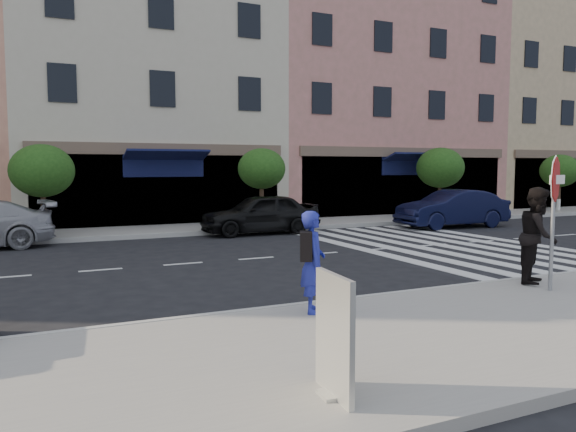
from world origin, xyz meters
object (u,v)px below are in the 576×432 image
object	(u,v)px
poster_board	(335,337)
car_far_right	(452,209)
walker	(538,235)
car_far_mid	(260,214)
photographer	(313,262)
stop_sign	(555,193)

from	to	relation	value
poster_board	car_far_right	distance (m)	18.21
walker	poster_board	size ratio (longest dim) A/B	1.53
car_far_right	car_far_mid	bearing A→B (deg)	-96.57
poster_board	photographer	bearing A→B (deg)	71.52
photographer	car_far_mid	distance (m)	11.78
car_far_right	poster_board	bearing A→B (deg)	-42.05
stop_sign	car_far_mid	xyz separation A→B (m)	(-1.04, 11.72, -1.24)
photographer	walker	bearing A→B (deg)	-64.02
walker	car_far_right	size ratio (longest dim) A/B	0.41
photographer	car_far_right	xyz separation A→B (m)	(11.57, 9.84, -0.20)
stop_sign	walker	bearing A→B (deg)	52.64
stop_sign	car_far_right	size ratio (longest dim) A/B	0.55
poster_board	car_far_right	bearing A→B (deg)	50.36
walker	car_far_right	world-z (taller)	walker
walker	poster_board	xyz separation A→B (m)	(-6.42, -3.08, -0.35)
walker	stop_sign	bearing A→B (deg)	-152.61
stop_sign	walker	size ratio (longest dim) A/B	1.32
stop_sign	car_far_mid	bearing A→B (deg)	86.61
poster_board	car_far_mid	xyz separation A→B (m)	(5.04, 14.18, -0.02)
photographer	poster_board	xyz separation A→B (m)	(-1.34, -3.00, -0.20)
photographer	stop_sign	bearing A→B (deg)	-71.39
photographer	car_far_mid	xyz separation A→B (m)	(3.71, 11.18, -0.22)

